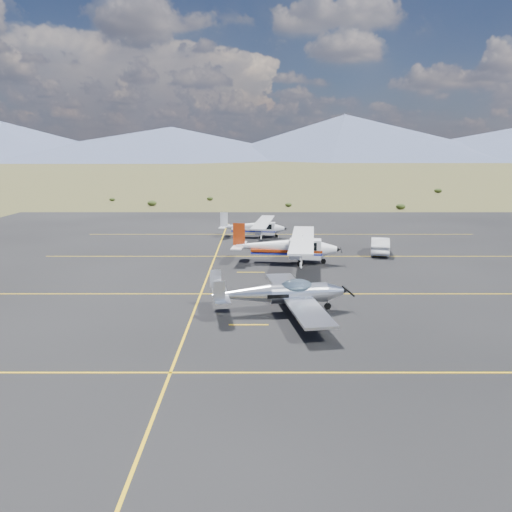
% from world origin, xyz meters
% --- Properties ---
extents(ground, '(1600.00, 1600.00, 0.00)m').
position_xyz_m(ground, '(0.00, 0.00, 0.00)').
color(ground, '#383D1C').
rests_on(ground, ground).
extents(apron, '(72.00, 72.00, 0.02)m').
position_xyz_m(apron, '(0.00, 7.00, 0.00)').
color(apron, black).
rests_on(apron, ground).
extents(aircraft_low_wing, '(7.31, 10.10, 2.18)m').
position_xyz_m(aircraft_low_wing, '(-1.18, -1.46, 1.04)').
color(aircraft_low_wing, silver).
rests_on(aircraft_low_wing, apron).
extents(aircraft_cessna, '(7.33, 12.15, 3.06)m').
position_xyz_m(aircraft_cessna, '(-0.26, 10.51, 1.36)').
color(aircraft_cessna, white).
rests_on(aircraft_cessna, apron).
extents(aircraft_plain, '(5.93, 9.82, 2.48)m').
position_xyz_m(aircraft_plain, '(-2.86, 22.18, 1.10)').
color(aircraft_plain, silver).
rests_on(aircraft_plain, apron).
extents(sedan, '(2.38, 4.47, 1.40)m').
position_xyz_m(sedan, '(7.86, 14.12, 0.71)').
color(sedan, silver).
rests_on(sedan, apron).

